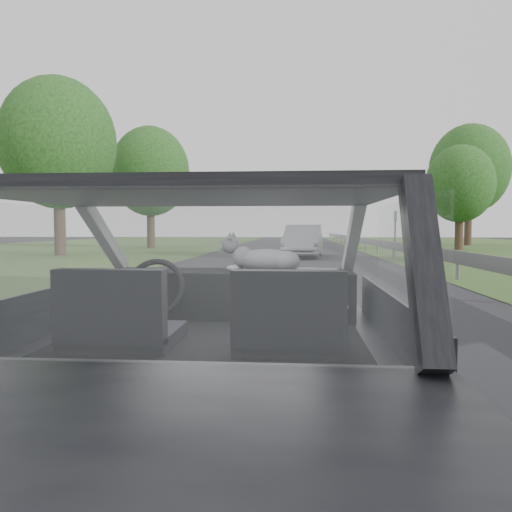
% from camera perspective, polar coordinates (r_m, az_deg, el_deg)
% --- Properties ---
extents(ground, '(140.00, 140.00, 0.00)m').
position_cam_1_polar(ground, '(2.89, -4.86, -22.94)').
color(ground, '#28282C').
rests_on(ground, ground).
extents(subject_car, '(1.80, 4.00, 1.45)m').
position_cam_1_polar(subject_car, '(2.65, -4.93, -8.74)').
color(subject_car, '#27282B').
rests_on(subject_car, ground).
extents(dashboard, '(1.58, 0.45, 0.30)m').
position_cam_1_polar(dashboard, '(3.24, -3.12, -4.31)').
color(dashboard, black).
rests_on(dashboard, subject_car).
extents(driver_seat, '(0.50, 0.72, 0.42)m').
position_cam_1_polar(driver_seat, '(2.45, -15.42, -6.15)').
color(driver_seat, black).
rests_on(driver_seat, subject_car).
extents(passenger_seat, '(0.50, 0.72, 0.42)m').
position_cam_1_polar(passenger_seat, '(2.30, 3.76, -6.63)').
color(passenger_seat, black).
rests_on(passenger_seat, subject_car).
extents(steering_wheel, '(0.36, 0.36, 0.04)m').
position_cam_1_polar(steering_wheel, '(3.03, -11.42, -3.57)').
color(steering_wheel, black).
rests_on(steering_wheel, dashboard).
extents(cat, '(0.58, 0.30, 0.25)m').
position_cam_1_polar(cat, '(3.15, 1.24, -0.31)').
color(cat, '#979699').
rests_on(cat, dashboard).
extents(guardrail, '(0.05, 90.00, 0.32)m').
position_cam_1_polar(guardrail, '(13.16, 21.62, -0.06)').
color(guardrail, gray).
rests_on(guardrail, ground).
extents(other_car, '(2.11, 4.51, 1.44)m').
position_cam_1_polar(other_car, '(22.12, 5.41, 1.73)').
color(other_car, '#B7BBC2').
rests_on(other_car, ground).
extents(highway_sign, '(0.16, 0.89, 2.20)m').
position_cam_1_polar(highway_sign, '(27.85, 15.61, 2.71)').
color(highway_sign, '#206F2E').
rests_on(highway_sign, ground).
extents(tree_2, '(4.12, 4.12, 5.99)m').
position_cam_1_polar(tree_2, '(31.88, 22.25, 6.04)').
color(tree_2, '#163917').
rests_on(tree_2, ground).
extents(tree_3, '(7.70, 7.70, 8.78)m').
position_cam_1_polar(tree_3, '(40.87, 23.16, 7.30)').
color(tree_3, '#163917').
rests_on(tree_3, ground).
extents(tree_5, '(6.37, 6.37, 8.06)m').
position_cam_1_polar(tree_5, '(25.32, -21.63, 9.20)').
color(tree_5, '#163917').
rests_on(tree_5, ground).
extents(tree_6, '(5.15, 5.15, 7.64)m').
position_cam_1_polar(tree_6, '(33.34, -11.97, 7.49)').
color(tree_6, '#163917').
rests_on(tree_6, ground).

